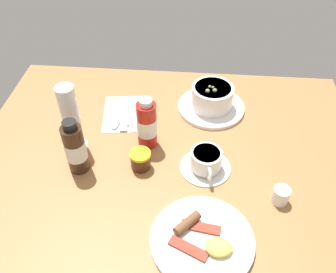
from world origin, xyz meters
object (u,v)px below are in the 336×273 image
at_px(porridge_bowl, 212,99).
at_px(sauce_bottle_brown, 75,148).
at_px(coffee_cup, 206,161).
at_px(wine_glass, 69,109).
at_px(cutlery_setting, 123,114).
at_px(breakfast_plate, 202,240).
at_px(creamer_jug, 281,195).
at_px(sauce_bottle_red, 147,125).
at_px(jam_jar, 141,160).

height_order(porridge_bowl, sauce_bottle_brown, sauce_bottle_brown).
bearing_deg(porridge_bowl, coffee_cup, 86.56).
bearing_deg(wine_glass, sauce_bottle_brown, 109.44).
bearing_deg(sauce_bottle_brown, wine_glass, -70.56).
height_order(cutlery_setting, breakfast_plate, breakfast_plate).
xyz_separation_m(creamer_jug, sauce_bottle_red, (0.35, -0.17, 0.05)).
bearing_deg(sauce_bottle_red, coffee_cup, 153.69).
distance_m(porridge_bowl, coffee_cup, 0.26).
bearing_deg(sauce_bottle_brown, jam_jar, -173.48).
distance_m(creamer_jug, sauce_bottle_brown, 0.52).
bearing_deg(breakfast_plate, cutlery_setting, -58.99).
xyz_separation_m(porridge_bowl, jam_jar, (0.19, 0.26, -0.01)).
bearing_deg(sauce_bottle_red, sauce_bottle_brown, 32.53).
height_order(coffee_cup, jam_jar, coffee_cup).
distance_m(creamer_jug, breakfast_plate, 0.23).
bearing_deg(cutlery_setting, sauce_bottle_red, 127.87).
bearing_deg(sauce_bottle_red, jam_jar, 85.39).
bearing_deg(cutlery_setting, coffee_cup, 142.03).
relative_size(creamer_jug, sauce_bottle_red, 0.32).
xyz_separation_m(porridge_bowl, creamer_jug, (-0.17, 0.35, -0.02)).
bearing_deg(porridge_bowl, wine_glass, 27.64).
height_order(cutlery_setting, jam_jar, jam_jar).
height_order(porridge_bowl, creamer_jug, porridge_bowl).
distance_m(coffee_cup, sauce_bottle_brown, 0.34).
relative_size(wine_glass, sauce_bottle_red, 1.28).
bearing_deg(wine_glass, breakfast_plate, 142.28).
bearing_deg(sauce_bottle_brown, coffee_cup, -175.48).
xyz_separation_m(cutlery_setting, jam_jar, (-0.09, 0.21, 0.02)).
height_order(wine_glass, sauce_bottle_red, wine_glass).
xyz_separation_m(cutlery_setting, wine_glass, (0.11, 0.15, 0.13)).
xyz_separation_m(coffee_cup, breakfast_plate, (0.00, 0.22, -0.02)).
bearing_deg(wine_glass, sauce_bottle_red, -173.01).
bearing_deg(coffee_cup, creamer_jug, 153.01).
height_order(creamer_jug, breakfast_plate, creamer_jug).
xyz_separation_m(jam_jar, sauce_bottle_red, (-0.01, -0.09, 0.05)).
relative_size(porridge_bowl, sauce_bottle_red, 1.34).
distance_m(creamer_jug, jam_jar, 0.37).
bearing_deg(jam_jar, sauce_bottle_red, -94.61).
relative_size(coffee_cup, wine_glass, 0.68).
distance_m(wine_glass, breakfast_plate, 0.47).
height_order(coffee_cup, breakfast_plate, coffee_cup).
relative_size(porridge_bowl, sauce_bottle_brown, 1.29).
height_order(sauce_bottle_red, sauce_bottle_brown, sauce_bottle_brown).
height_order(wine_glass, jam_jar, wine_glass).
bearing_deg(creamer_jug, breakfast_plate, 34.73).
xyz_separation_m(jam_jar, breakfast_plate, (-0.17, 0.21, -0.02)).
xyz_separation_m(porridge_bowl, cutlery_setting, (0.27, 0.05, -0.04)).
relative_size(cutlery_setting, breakfast_plate, 0.82).
bearing_deg(cutlery_setting, wine_glass, 53.81).
distance_m(wine_glass, sauce_bottle_brown, 0.11).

